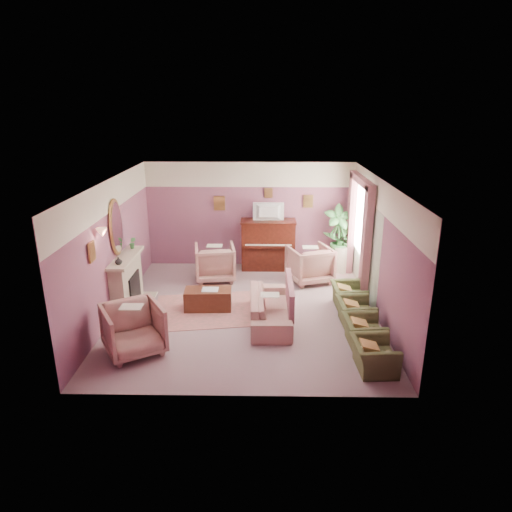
{
  "coord_description": "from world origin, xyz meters",
  "views": [
    {
      "loc": [
        0.37,
        -8.92,
        4.27
      ],
      "look_at": [
        0.21,
        0.4,
        1.11
      ],
      "focal_mm": 32.0,
      "sensor_mm": 36.0,
      "label": 1
    }
  ],
  "objects_px": {
    "piano": "(268,245)",
    "floral_armchair_left": "(215,261)",
    "olive_chair_a": "(374,351)",
    "television": "(268,211)",
    "floral_armchair_right": "(310,262)",
    "sofa": "(270,303)",
    "olive_chair_b": "(364,328)",
    "coffee_table": "(208,299)",
    "side_table": "(339,258)",
    "olive_chair_c": "(356,308)",
    "olive_chair_d": "(348,292)",
    "floral_armchair_front": "(133,327)"
  },
  "relations": [
    {
      "from": "coffee_table",
      "to": "floral_armchair_front",
      "type": "xyz_separation_m",
      "value": [
        -1.1,
        -1.83,
        0.28
      ]
    },
    {
      "from": "coffee_table",
      "to": "olive_chair_a",
      "type": "bearing_deg",
      "value": -37.22
    },
    {
      "from": "floral_armchair_front",
      "to": "olive_chair_b",
      "type": "distance_m",
      "value": 4.16
    },
    {
      "from": "television",
      "to": "floral_armchair_right",
      "type": "relative_size",
      "value": 0.8
    },
    {
      "from": "olive_chair_d",
      "to": "floral_armchair_front",
      "type": "bearing_deg",
      "value": -154.53
    },
    {
      "from": "television",
      "to": "olive_chair_c",
      "type": "height_order",
      "value": "television"
    },
    {
      "from": "olive_chair_a",
      "to": "olive_chair_d",
      "type": "relative_size",
      "value": 1.0
    },
    {
      "from": "television",
      "to": "sofa",
      "type": "height_order",
      "value": "television"
    },
    {
      "from": "olive_chair_a",
      "to": "olive_chair_b",
      "type": "distance_m",
      "value": 0.82
    },
    {
      "from": "floral_armchair_left",
      "to": "olive_chair_a",
      "type": "xyz_separation_m",
      "value": [
        3.07,
        -4.05,
        -0.15
      ]
    },
    {
      "from": "floral_armchair_front",
      "to": "olive_chair_d",
      "type": "distance_m",
      "value": 4.6
    },
    {
      "from": "olive_chair_a",
      "to": "olive_chair_b",
      "type": "height_order",
      "value": "same"
    },
    {
      "from": "television",
      "to": "olive_chair_b",
      "type": "distance_m",
      "value": 4.56
    },
    {
      "from": "floral_armchair_front",
      "to": "television",
      "type": "bearing_deg",
      "value": 61.02
    },
    {
      "from": "floral_armchair_front",
      "to": "side_table",
      "type": "relative_size",
      "value": 1.43
    },
    {
      "from": "floral_armchair_right",
      "to": "olive_chair_b",
      "type": "bearing_deg",
      "value": -77.46
    },
    {
      "from": "sofa",
      "to": "television",
      "type": "bearing_deg",
      "value": 90.19
    },
    {
      "from": "television",
      "to": "olive_chair_d",
      "type": "height_order",
      "value": "television"
    },
    {
      "from": "sofa",
      "to": "olive_chair_b",
      "type": "xyz_separation_m",
      "value": [
        1.72,
        -0.93,
        -0.06
      ]
    },
    {
      "from": "olive_chair_a",
      "to": "floral_armchair_front",
      "type": "bearing_deg",
      "value": 173.34
    },
    {
      "from": "sofa",
      "to": "olive_chair_b",
      "type": "bearing_deg",
      "value": -28.56
    },
    {
      "from": "sofa",
      "to": "floral_armchair_left",
      "type": "xyz_separation_m",
      "value": [
        -1.35,
        2.29,
        0.09
      ]
    },
    {
      "from": "floral_armchair_right",
      "to": "sofa",
      "type": "bearing_deg",
      "value": -114.61
    },
    {
      "from": "television",
      "to": "floral_armchair_front",
      "type": "distance_m",
      "value": 5.11
    },
    {
      "from": "television",
      "to": "olive_chair_b",
      "type": "xyz_separation_m",
      "value": [
        1.73,
        -4.03,
        -1.25
      ]
    },
    {
      "from": "coffee_table",
      "to": "side_table",
      "type": "relative_size",
      "value": 1.43
    },
    {
      "from": "floral_armchair_left",
      "to": "floral_armchair_front",
      "type": "relative_size",
      "value": 1.0
    },
    {
      "from": "coffee_table",
      "to": "sofa",
      "type": "height_order",
      "value": "sofa"
    },
    {
      "from": "floral_armchair_front",
      "to": "side_table",
      "type": "xyz_separation_m",
      "value": [
        4.31,
        4.25,
        -0.15
      ]
    },
    {
      "from": "sofa",
      "to": "olive_chair_d",
      "type": "distance_m",
      "value": 1.86
    },
    {
      "from": "piano",
      "to": "floral_armchair_left",
      "type": "relative_size",
      "value": 1.4
    },
    {
      "from": "floral_armchair_left",
      "to": "floral_armchair_right",
      "type": "bearing_deg",
      "value": -1.87
    },
    {
      "from": "coffee_table",
      "to": "olive_chair_d",
      "type": "bearing_deg",
      "value": 2.79
    },
    {
      "from": "olive_chair_a",
      "to": "olive_chair_d",
      "type": "bearing_deg",
      "value": 90.0
    },
    {
      "from": "olive_chair_b",
      "to": "side_table",
      "type": "height_order",
      "value": "side_table"
    },
    {
      "from": "floral_armchair_front",
      "to": "piano",
      "type": "bearing_deg",
      "value": 61.29
    },
    {
      "from": "floral_armchair_front",
      "to": "olive_chair_c",
      "type": "xyz_separation_m",
      "value": [
        4.15,
        1.16,
        -0.15
      ]
    },
    {
      "from": "piano",
      "to": "olive_chair_c",
      "type": "xyz_separation_m",
      "value": [
        1.73,
        -3.26,
        -0.3
      ]
    },
    {
      "from": "coffee_table",
      "to": "floral_armchair_front",
      "type": "relative_size",
      "value": 1.0
    },
    {
      "from": "olive_chair_c",
      "to": "floral_armchair_front",
      "type": "bearing_deg",
      "value": -164.43
    },
    {
      "from": "television",
      "to": "floral_armchair_front",
      "type": "bearing_deg",
      "value": -118.98
    },
    {
      "from": "piano",
      "to": "olive_chair_d",
      "type": "bearing_deg",
      "value": -54.75
    },
    {
      "from": "sofa",
      "to": "floral_armchair_right",
      "type": "distance_m",
      "value": 2.44
    },
    {
      "from": "television",
      "to": "side_table",
      "type": "relative_size",
      "value": 1.14
    },
    {
      "from": "television",
      "to": "floral_armchair_right",
      "type": "xyz_separation_m",
      "value": [
        1.03,
        -0.88,
        -1.1
      ]
    },
    {
      "from": "sofa",
      "to": "olive_chair_c",
      "type": "relative_size",
      "value": 2.52
    },
    {
      "from": "piano",
      "to": "floral_armchair_front",
      "type": "distance_m",
      "value": 5.04
    },
    {
      "from": "floral_armchair_left",
      "to": "olive_chair_c",
      "type": "height_order",
      "value": "floral_armchair_left"
    },
    {
      "from": "olive_chair_b",
      "to": "coffee_table",
      "type": "bearing_deg",
      "value": 153.89
    },
    {
      "from": "olive_chair_a",
      "to": "olive_chair_b",
      "type": "xyz_separation_m",
      "value": [
        0.0,
        0.82,
        0.0
      ]
    }
  ]
}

